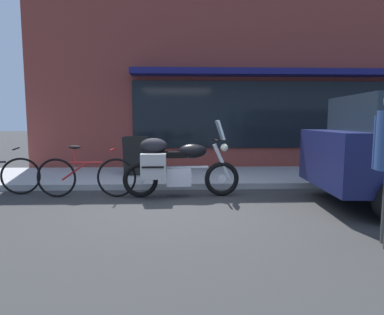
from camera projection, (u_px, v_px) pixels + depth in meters
ground_plane at (174, 208)px, 5.24m from camera, size 80.00×80.00×0.00m
storefront_building at (372, 65)px, 9.06m from camera, size 18.87×0.90×5.94m
touring_motorcycle at (174, 164)px, 5.91m from camera, size 2.13×0.72×1.40m
parked_bicycle at (86, 176)px, 5.93m from camera, size 1.80×0.48×0.95m
sandwich_board_sign at (136, 156)px, 7.58m from camera, size 0.55×0.41×0.91m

